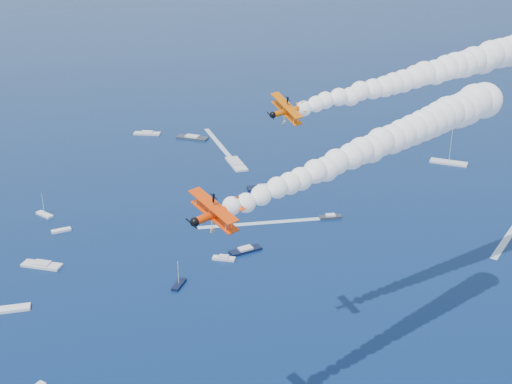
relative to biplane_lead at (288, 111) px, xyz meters
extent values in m
cube|color=#303340|center=(29.09, 74.83, -57.59)|extent=(7.02, 2.37, 0.70)
cube|color=white|center=(5.66, 124.81, -57.59)|extent=(7.25, 15.60, 0.70)
cube|color=silver|center=(84.96, 114.53, -57.59)|extent=(13.90, 10.83, 0.70)
cube|color=black|center=(-0.06, 57.07, -57.59)|extent=(9.81, 6.09, 0.70)
cube|color=white|center=(-59.40, 89.77, -57.59)|extent=(5.93, 6.12, 0.70)
cube|color=silver|center=(-27.37, 166.13, -57.59)|extent=(11.69, 6.19, 0.70)
cube|color=white|center=(-6.59, 53.27, -57.59)|extent=(6.59, 4.02, 0.70)
cube|color=white|center=(-55.75, 56.90, -57.59)|extent=(11.42, 7.39, 0.70)
cube|color=#323943|center=(-8.80, 157.83, -57.59)|extent=(13.68, 9.80, 0.70)
cube|color=black|center=(-19.47, 41.35, -57.59)|extent=(4.27, 6.12, 0.70)
cube|color=white|center=(-59.92, 36.04, -57.59)|extent=(8.71, 3.46, 0.70)
cube|color=black|center=(12.71, 100.71, -57.59)|extent=(12.38, 3.98, 0.70)
cube|color=white|center=(-52.95, 77.65, -57.59)|extent=(5.98, 3.46, 0.70)
cube|color=white|center=(6.61, 74.37, -57.91)|extent=(38.03, 2.76, 0.04)
cube|color=white|center=(1.21, 150.94, -57.91)|extent=(8.35, 37.80, 0.04)
cube|color=white|center=(79.69, 56.66, -57.91)|extent=(26.72, 29.75, 0.04)
camera|label=1|loc=(-22.00, -109.85, 33.32)|focal=47.44mm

